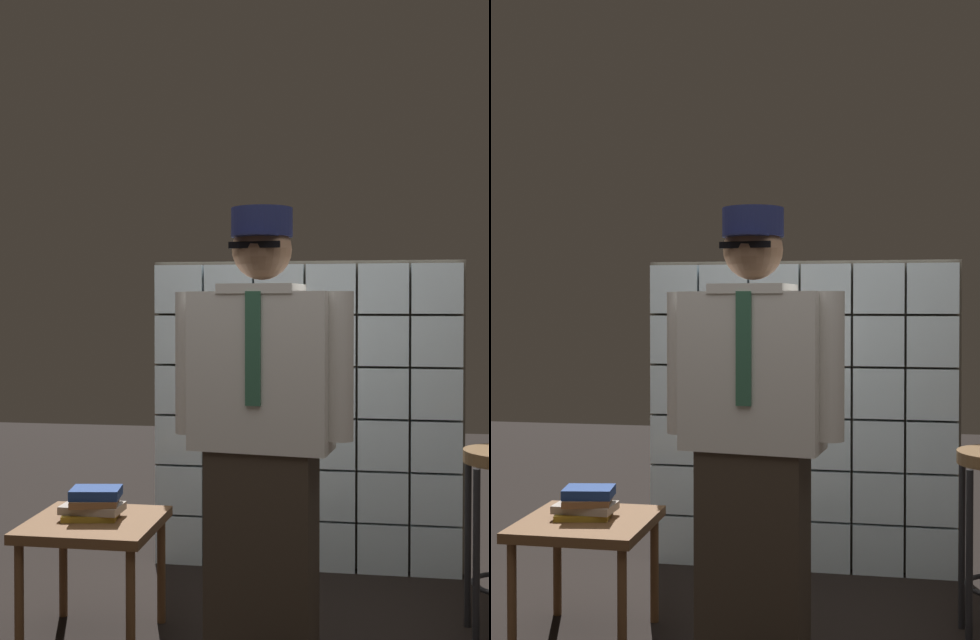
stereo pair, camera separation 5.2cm
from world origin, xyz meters
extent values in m
cube|color=silver|center=(-0.66, 1.44, 0.13)|extent=(0.25, 0.08, 0.25)
cube|color=silver|center=(-0.39, 1.44, 0.13)|extent=(0.25, 0.08, 0.25)
cube|color=silver|center=(-0.13, 1.44, 0.13)|extent=(0.25, 0.08, 0.25)
cube|color=silver|center=(0.13, 1.44, 0.13)|extent=(0.25, 0.08, 0.25)
cube|color=silver|center=(0.39, 1.44, 0.13)|extent=(0.25, 0.08, 0.25)
cube|color=silver|center=(0.66, 1.44, 0.13)|extent=(0.25, 0.08, 0.25)
cube|color=silver|center=(-0.66, 1.44, 0.39)|extent=(0.25, 0.08, 0.25)
cube|color=silver|center=(-0.39, 1.44, 0.39)|extent=(0.25, 0.08, 0.25)
cube|color=silver|center=(-0.13, 1.44, 0.39)|extent=(0.25, 0.08, 0.25)
cube|color=silver|center=(0.13, 1.44, 0.39)|extent=(0.25, 0.08, 0.25)
cube|color=silver|center=(0.39, 1.44, 0.39)|extent=(0.25, 0.08, 0.25)
cube|color=silver|center=(0.66, 1.44, 0.39)|extent=(0.25, 0.08, 0.25)
cube|color=silver|center=(-0.66, 1.44, 0.65)|extent=(0.25, 0.08, 0.25)
cube|color=silver|center=(-0.39, 1.44, 0.65)|extent=(0.25, 0.08, 0.25)
cube|color=silver|center=(-0.13, 1.44, 0.65)|extent=(0.25, 0.08, 0.25)
cube|color=silver|center=(0.13, 1.44, 0.65)|extent=(0.25, 0.08, 0.25)
cube|color=silver|center=(0.39, 1.44, 0.65)|extent=(0.25, 0.08, 0.25)
cube|color=silver|center=(0.66, 1.44, 0.65)|extent=(0.25, 0.08, 0.25)
cube|color=silver|center=(-0.66, 1.44, 0.91)|extent=(0.25, 0.08, 0.25)
cube|color=silver|center=(-0.39, 1.44, 0.91)|extent=(0.25, 0.08, 0.25)
cube|color=silver|center=(-0.13, 1.44, 0.91)|extent=(0.25, 0.08, 0.25)
cube|color=silver|center=(0.13, 1.44, 0.91)|extent=(0.25, 0.08, 0.25)
cube|color=silver|center=(0.39, 1.44, 0.91)|extent=(0.25, 0.08, 0.25)
cube|color=silver|center=(0.66, 1.44, 0.91)|extent=(0.25, 0.08, 0.25)
cube|color=silver|center=(-0.66, 1.44, 1.18)|extent=(0.25, 0.08, 0.25)
cube|color=silver|center=(-0.39, 1.44, 1.18)|extent=(0.25, 0.08, 0.25)
cube|color=silver|center=(-0.13, 1.44, 1.18)|extent=(0.25, 0.08, 0.25)
cube|color=silver|center=(0.13, 1.44, 1.18)|extent=(0.25, 0.08, 0.25)
cube|color=silver|center=(0.39, 1.44, 1.18)|extent=(0.25, 0.08, 0.25)
cube|color=silver|center=(0.66, 1.44, 1.18)|extent=(0.25, 0.08, 0.25)
cube|color=silver|center=(-0.66, 1.44, 1.44)|extent=(0.25, 0.08, 0.25)
cube|color=silver|center=(-0.39, 1.44, 1.44)|extent=(0.25, 0.08, 0.25)
cube|color=silver|center=(-0.13, 1.44, 1.44)|extent=(0.25, 0.08, 0.25)
cube|color=silver|center=(0.13, 1.44, 1.44)|extent=(0.25, 0.08, 0.25)
cube|color=silver|center=(0.39, 1.44, 1.44)|extent=(0.25, 0.08, 0.25)
cube|color=silver|center=(0.66, 1.44, 1.44)|extent=(0.25, 0.08, 0.25)
cube|color=#5B5447|center=(0.00, 1.49, 0.78)|extent=(1.60, 0.02, 1.60)
cube|color=#382D23|center=(-0.07, 0.29, 0.41)|extent=(0.42, 0.25, 0.82)
cube|color=silver|center=(-0.07, 0.29, 1.11)|extent=(0.54, 0.29, 0.58)
cube|color=#33664C|center=(-0.08, 0.17, 1.20)|extent=(0.06, 0.02, 0.41)
cube|color=silver|center=(-0.07, 0.29, 1.42)|extent=(0.31, 0.27, 0.04)
sphere|color=#846047|center=(-0.07, 0.29, 1.56)|extent=(0.22, 0.22, 0.22)
ellipsoid|color=black|center=(-0.07, 0.24, 1.52)|extent=(0.15, 0.10, 0.10)
cube|color=black|center=(-0.08, 0.19, 1.57)|extent=(0.19, 0.04, 0.02)
cylinder|color=#191E47|center=(-0.08, 0.21, 1.61)|extent=(0.19, 0.19, 0.01)
cylinder|color=#191E47|center=(-0.07, 0.29, 1.66)|extent=(0.23, 0.23, 0.11)
cylinder|color=silver|center=(0.22, 0.25, 1.14)|extent=(0.12, 0.12, 0.54)
cylinder|color=silver|center=(-0.35, 0.33, 1.14)|extent=(0.12, 0.12, 0.54)
cylinder|color=black|center=(0.74, 0.55, 0.36)|extent=(0.03, 0.03, 0.72)
cylinder|color=black|center=(0.74, 0.82, 0.36)|extent=(0.03, 0.03, 0.72)
cube|color=brown|center=(-0.77, 0.44, 0.47)|extent=(0.52, 0.52, 0.04)
cylinder|color=brown|center=(-0.99, 0.22, 0.23)|extent=(0.04, 0.04, 0.45)
cylinder|color=brown|center=(-0.55, 0.22, 0.23)|extent=(0.04, 0.04, 0.45)
cylinder|color=brown|center=(-0.99, 0.66, 0.23)|extent=(0.04, 0.04, 0.45)
cylinder|color=brown|center=(-0.55, 0.66, 0.23)|extent=(0.04, 0.04, 0.45)
cube|color=olive|center=(-0.79, 0.45, 0.50)|extent=(0.23, 0.17, 0.02)
cube|color=gray|center=(-0.78, 0.46, 0.53)|extent=(0.24, 0.15, 0.03)
cube|color=brown|center=(-0.78, 0.47, 0.56)|extent=(0.23, 0.23, 0.03)
cube|color=navy|center=(-0.77, 0.46, 0.59)|extent=(0.22, 0.17, 0.04)
camera|label=1|loc=(0.33, -2.61, 1.35)|focal=44.53mm
camera|label=2|loc=(0.38, -2.60, 1.35)|focal=44.53mm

